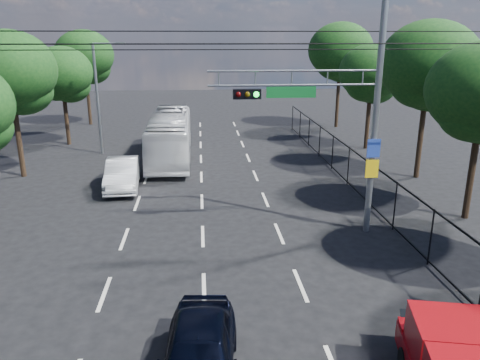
{
  "coord_description": "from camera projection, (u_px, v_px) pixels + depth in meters",
  "views": [
    {
      "loc": [
        0.01,
        -8.75,
        7.42
      ],
      "look_at": [
        1.3,
        6.2,
        2.8
      ],
      "focal_mm": 35.0,
      "sensor_mm": 36.0,
      "label": 1
    }
  ],
  "objects": [
    {
      "name": "tree_left_d",
      "position": [
        62.0,
        77.0,
        32.18
      ],
      "size": [
        4.2,
        4.2,
        6.83
      ],
      "color": "black",
      "rests_on": "ground"
    },
    {
      "name": "streetlight_left",
      "position": [
        100.0,
        93.0,
        29.78
      ],
      "size": [
        2.09,
        0.22,
        7.08
      ],
      "color": "slate",
      "rests_on": "ground"
    },
    {
      "name": "signal_mast",
      "position": [
        345.0,
        99.0,
        17.01
      ],
      "size": [
        6.43,
        0.39,
        9.5
      ],
      "color": "slate",
      "rests_on": "ground"
    },
    {
      "name": "lane_markings",
      "position": [
        202.0,
        188.0,
        23.84
      ],
      "size": [
        6.12,
        38.0,
        0.01
      ],
      "color": "beige",
      "rests_on": "ground"
    },
    {
      "name": "white_bus",
      "position": [
        170.0,
        137.0,
        29.19
      ],
      "size": [
        2.49,
        10.27,
        2.85
      ],
      "primitive_type": "imported",
      "rotation": [
        0.0,
        0.0,
        0.01
      ],
      "color": "silver",
      "rests_on": "ground"
    },
    {
      "name": "navy_hatchback",
      "position": [
        199.0,
        355.0,
        10.29
      ],
      "size": [
        2.0,
        4.26,
        1.41
      ],
      "primitive_type": "imported",
      "rotation": [
        0.0,
        0.0,
        -0.08
      ],
      "color": "black",
      "rests_on": "ground"
    },
    {
      "name": "utility_wires",
      "position": [
        198.0,
        42.0,
        16.79
      ],
      "size": [
        22.0,
        5.04,
        0.74
      ],
      "color": "black",
      "rests_on": "ground"
    },
    {
      "name": "tree_right_e",
      "position": [
        340.0,
        55.0,
        38.3
      ],
      "size": [
        5.28,
        5.28,
        8.58
      ],
      "color": "black",
      "rests_on": "ground"
    },
    {
      "name": "tree_right_d",
      "position": [
        371.0,
        77.0,
        30.99
      ],
      "size": [
        4.32,
        4.32,
        7.02
      ],
      "color": "black",
      "rests_on": "ground"
    },
    {
      "name": "fence_right",
      "position": [
        360.0,
        175.0,
        22.42
      ],
      "size": [
        0.06,
        34.03,
        2.0
      ],
      "color": "black",
      "rests_on": "ground"
    },
    {
      "name": "white_van",
      "position": [
        123.0,
        174.0,
        23.77
      ],
      "size": [
        1.88,
        4.57,
        1.47
      ],
      "primitive_type": "imported",
      "rotation": [
        0.0,
        0.0,
        0.07
      ],
      "color": "silver",
      "rests_on": "ground"
    },
    {
      "name": "tree_left_c",
      "position": [
        11.0,
        77.0,
        24.33
      ],
      "size": [
        4.8,
        4.8,
        7.8
      ],
      "color": "black",
      "rests_on": "ground"
    },
    {
      "name": "tree_right_c",
      "position": [
        428.0,
        70.0,
        24.09
      ],
      "size": [
        5.1,
        5.1,
        8.29
      ],
      "color": "black",
      "rests_on": "ground"
    },
    {
      "name": "tree_left_e",
      "position": [
        85.0,
        60.0,
        39.54
      ],
      "size": [
        4.92,
        4.92,
        7.99
      ],
      "color": "black",
      "rests_on": "ground"
    }
  ]
}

